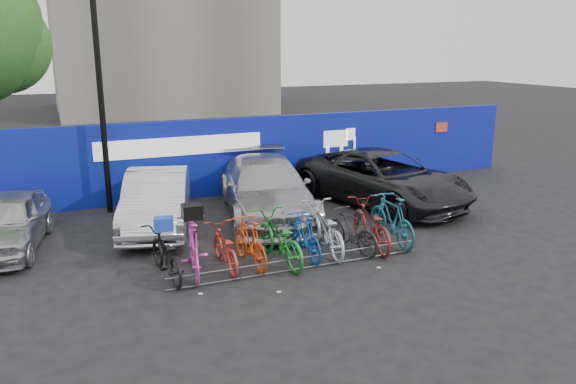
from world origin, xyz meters
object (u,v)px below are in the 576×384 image
bike_rack (300,263)px  bike_6 (325,229)px  car_3 (382,178)px  bike_3 (250,242)px  car_0 (6,222)px  bike_5 (305,236)px  bike_4 (279,239)px  bike_0 (165,254)px  bike_9 (392,219)px  bike_8 (371,224)px  bike_2 (225,247)px  lamppost (101,95)px  bike_7 (351,230)px  car_2 (267,189)px  car_1 (157,200)px  bike_1 (194,247)px

bike_rack → bike_6: bearing=39.7°
car_3 → bike_3: 6.03m
car_0 → bike_5: (6.06, -3.12, -0.15)m
bike_4 → car_0: bearing=-34.8°
bike_0 → bike_9: size_ratio=0.97×
bike_rack → bike_6: size_ratio=2.65×
bike_4 → bike_8: bearing=177.6°
bike_3 → bike_6: (1.82, 0.11, 0.03)m
car_0 → bike_2: bearing=-25.2°
lamppost → bike_3: lamppost is taller
bike_3 → bike_4: 0.63m
car_0 → bike_7: (7.19, -3.19, -0.14)m
car_2 → bike_5: 3.25m
car_0 → bike_2: size_ratio=2.21×
car_2 → bike_6: bearing=-73.9°
car_2 → bike_5: car_2 is taller
bike_3 → bike_6: bearing=-179.9°
car_1 → car_3: 6.53m
bike_4 → bike_5: bearing=-178.2°
car_0 → bike_1: (3.59, -3.10, -0.05)m
car_3 → bike_3: (-5.18, -3.07, -0.26)m
car_2 → bike_1: 4.26m
car_1 → bike_2: car_1 is taller
bike_1 → bike_5: size_ratio=1.19×
car_0 → bike_4: (5.43, -3.19, -0.10)m
bike_4 → bike_2: bearing=-13.3°
bike_2 → car_1: bearing=-75.6°
bike_rack → bike_7: size_ratio=3.29×
car_1 → bike_7: (3.73, -3.48, -0.21)m
bike_2 → bike_1: bearing=8.5°
car_3 → bike_9: (-1.65, -3.06, -0.19)m
lamppost → bike_7: lamppost is taller
bike_rack → bike_4: (-0.23, 0.59, 0.39)m
car_2 → bike_2: (-2.12, -3.11, -0.34)m
bike_rack → bike_3: 1.16m
car_1 → bike_4: (1.97, -3.48, -0.18)m
car_1 → car_2: size_ratio=0.81×
bike_rack → bike_9: bike_9 is taller
bike_2 → bike_5: (1.79, -0.11, 0.05)m
car_1 → bike_0: size_ratio=2.30×
car_1 → car_2: bearing=11.2°
bike_4 → bike_7: bearing=175.6°
bike_2 → bike_3: bearing=171.8°
bike_2 → bike_7: 2.93m
bike_rack → bike_6: bike_6 is taller
bike_4 → bike_0: bearing=-8.0°
lamppost → bike_6: (4.16, -5.20, -2.72)m
bike_7 → bike_8: bearing=174.9°
bike_rack → car_1: bearing=118.4°
bike_1 → bike_4: 1.84m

